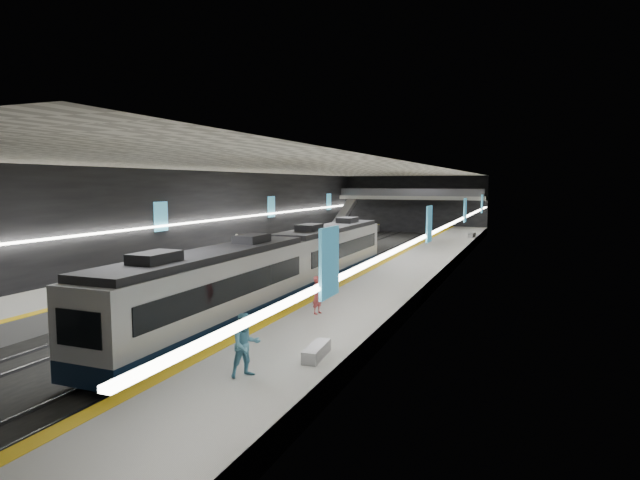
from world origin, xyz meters
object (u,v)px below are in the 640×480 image
at_px(bench_left_far, 301,233).
at_px(passenger_right_a, 318,295).
at_px(passenger_left_a, 237,245).
at_px(passenger_left_b, 149,266).
at_px(escalator, 343,214).
at_px(passenger_right_b, 246,346).
at_px(train, 284,266).
at_px(bench_left_near, 209,254).
at_px(bench_right_near, 317,352).
at_px(bench_right_far, 472,235).

height_order(bench_left_far, passenger_right_a, passenger_right_a).
bearing_deg(passenger_left_a, passenger_left_b, 15.48).
xyz_separation_m(bench_left_far, passenger_left_b, (2.88, -30.30, 0.56)).
distance_m(escalator, passenger_right_b, 54.58).
xyz_separation_m(train, passenger_left_b, (-9.12, -0.63, -0.43)).
relative_size(bench_left_near, passenger_right_a, 0.94).
distance_m(bench_left_near, passenger_left_b, 10.38).
bearing_deg(passenger_right_b, bench_left_far, 58.66).
height_order(escalator, passenger_left_b, escalator).
xyz_separation_m(bench_right_near, passenger_right_a, (-2.28, 5.74, 0.64)).
distance_m(train, passenger_left_a, 13.73).
bearing_deg(bench_right_near, train, 115.69).
relative_size(bench_right_far, passenger_right_a, 1.13).
xyz_separation_m(escalator, bench_left_far, (-2.00, -9.16, -1.69)).
bearing_deg(train, bench_right_near, -59.45).
relative_size(escalator, bench_left_near, 4.93).
bearing_deg(escalator, bench_right_far, -17.11).
relative_size(bench_left_near, passenger_left_b, 1.05).
bearing_deg(train, passenger_left_b, -176.06).
bearing_deg(passenger_left_a, passenger_right_a, 56.03).
xyz_separation_m(bench_right_far, passenger_right_b, (-1.78, -47.17, 0.75)).
bearing_deg(bench_right_far, passenger_left_a, -120.81).
height_order(bench_right_far, passenger_right_a, passenger_right_a).
height_order(passenger_right_b, passenger_left_a, passenger_right_b).
distance_m(passenger_right_b, passenger_left_a, 27.82).
bearing_deg(passenger_left_a, escalator, -163.02).
relative_size(bench_left_far, passenger_right_a, 0.97).
bearing_deg(passenger_left_b, bench_left_far, -92.80).
xyz_separation_m(passenger_right_b, passenger_left_a, (-14.38, 23.81, -0.08)).
relative_size(bench_left_far, bench_right_far, 0.86).
bearing_deg(passenger_right_b, bench_right_far, 34.79).
distance_m(escalator, bench_left_far, 9.52).
bearing_deg(bench_right_far, train, -97.91).
distance_m(escalator, bench_right_far, 17.86).
bearing_deg(escalator, bench_right_near, -71.65).
bearing_deg(passenger_right_b, passenger_right_a, 43.52).
height_order(escalator, bench_left_far, escalator).
relative_size(escalator, bench_right_far, 4.09).
distance_m(bench_right_near, passenger_left_b, 18.87).
relative_size(train, bench_right_near, 16.49).
xyz_separation_m(train, bench_left_near, (-11.39, 9.49, -1.00)).
bearing_deg(passenger_right_a, train, 51.63).
height_order(escalator, passenger_left_a, escalator).
xyz_separation_m(bench_right_near, bench_right_far, (0.44, 44.70, 0.02)).
xyz_separation_m(passenger_right_a, passenger_right_b, (0.95, -8.21, 0.12)).
distance_m(escalator, passenger_left_a, 28.62).
distance_m(bench_left_far, bench_right_near, 44.81).
distance_m(bench_right_near, passenger_right_b, 2.91).
bearing_deg(passenger_right_a, passenger_left_a, 53.83).
bearing_deg(passenger_left_b, passenger_right_a, 152.28).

